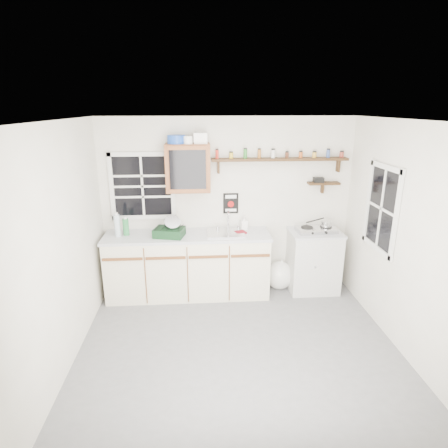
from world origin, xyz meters
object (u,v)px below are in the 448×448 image
object	(u,v)px
upper_cabinet	(188,168)
dish_rack	(170,230)
main_cabinet	(188,265)
spice_shelf	(280,159)
hotplate	(316,229)
right_cabinet	(313,261)

from	to	relation	value
upper_cabinet	dish_rack	world-z (taller)	upper_cabinet
main_cabinet	dish_rack	world-z (taller)	dish_rack
spice_shelf	dish_rack	distance (m)	1.81
hotplate	main_cabinet	bearing A→B (deg)	175.86
right_cabinet	upper_cabinet	bearing A→B (deg)	176.24
dish_rack	hotplate	bearing A→B (deg)	15.30
main_cabinet	dish_rack	bearing A→B (deg)	-163.40
upper_cabinet	spice_shelf	distance (m)	1.28
main_cabinet	right_cabinet	size ratio (longest dim) A/B	2.54
hotplate	spice_shelf	bearing A→B (deg)	154.17
right_cabinet	dish_rack	size ratio (longest dim) A/B	2.02
spice_shelf	hotplate	xyz separation A→B (m)	(0.53, -0.21, -0.98)
main_cabinet	dish_rack	xyz separation A→B (m)	(-0.23, -0.07, 0.55)
upper_cabinet	right_cabinet	bearing A→B (deg)	-3.76
dish_rack	hotplate	world-z (taller)	dish_rack
right_cabinet	spice_shelf	xyz separation A→B (m)	(-0.53, 0.19, 1.47)
main_cabinet	right_cabinet	distance (m)	1.84
main_cabinet	hotplate	distance (m)	1.90
spice_shelf	right_cabinet	bearing A→B (deg)	-19.65
upper_cabinet	spice_shelf	bearing A→B (deg)	3.11
spice_shelf	hotplate	distance (m)	1.13
upper_cabinet	hotplate	world-z (taller)	upper_cabinet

